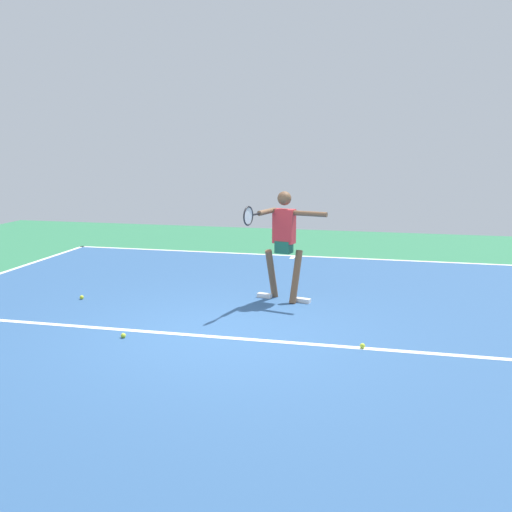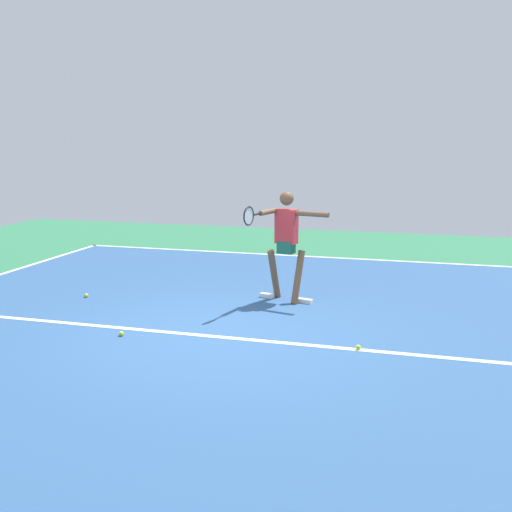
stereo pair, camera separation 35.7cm
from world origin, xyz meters
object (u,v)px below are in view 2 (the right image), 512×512
(tennis_player, at_px, (286,239))
(tennis_ball_near_player, at_px, (358,347))
(tennis_ball_centre_court, at_px, (86,295))
(tennis_ball_by_sideline, at_px, (121,334))

(tennis_player, distance_m, tennis_ball_near_player, 2.65)
(tennis_player, bearing_deg, tennis_ball_near_player, 138.53)
(tennis_ball_centre_court, height_order, tennis_ball_near_player, same)
(tennis_ball_by_sideline, xyz_separation_m, tennis_ball_near_player, (-3.09, -0.31, 0.00))
(tennis_ball_centre_court, bearing_deg, tennis_player, -168.22)
(tennis_player, relative_size, tennis_ball_near_player, 27.17)
(tennis_player, xyz_separation_m, tennis_ball_near_player, (-1.39, 2.02, -1.00))
(tennis_ball_by_sideline, relative_size, tennis_ball_near_player, 1.00)
(tennis_ball_by_sideline, xyz_separation_m, tennis_ball_centre_court, (1.54, -1.66, 0.00))
(tennis_ball_near_player, bearing_deg, tennis_ball_centre_court, -16.20)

